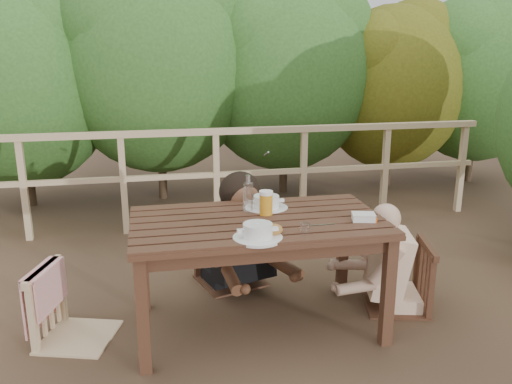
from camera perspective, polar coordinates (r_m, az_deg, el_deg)
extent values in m
plane|color=brown|center=(3.60, 0.17, -14.15)|extent=(60.00, 60.00, 0.00)
cube|color=#3B2316|center=(3.44, 0.17, -8.89)|extent=(1.57, 0.88, 0.72)
cube|color=tan|center=(3.44, -19.20, -8.30)|extent=(0.55, 0.55, 0.89)
cube|color=#3B2316|center=(4.02, -2.81, -3.57)|extent=(0.58, 0.58, 0.94)
cube|color=#3B2316|center=(3.79, 15.26, -5.77)|extent=(0.54, 0.54, 0.88)
cube|color=tan|center=(5.26, -4.29, 1.42)|extent=(5.60, 0.10, 1.01)
cylinder|color=silver|center=(2.98, 0.18, -4.30)|extent=(0.28, 0.28, 0.09)
cylinder|color=white|center=(3.52, 1.12, -1.16)|extent=(0.29, 0.29, 0.10)
ellipsoid|color=#A9813C|center=(3.04, 1.79, -4.12)|extent=(0.12, 0.09, 0.07)
cylinder|color=#C57F1B|center=(3.36, 1.09, -1.29)|extent=(0.09, 0.09, 0.17)
cylinder|color=silver|center=(3.40, -0.85, -0.31)|extent=(0.06, 0.06, 0.26)
cylinder|color=silver|center=(3.07, 5.34, -4.03)|extent=(0.06, 0.06, 0.07)
cube|color=white|center=(3.33, 11.52, -2.78)|extent=(0.16, 0.13, 0.06)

